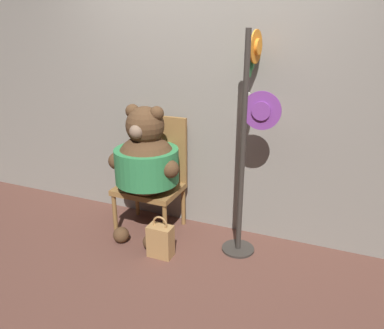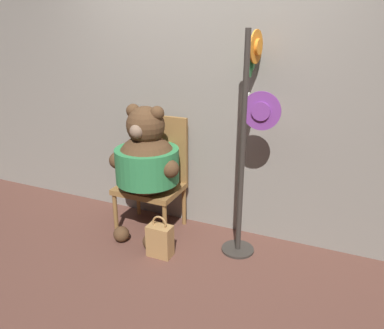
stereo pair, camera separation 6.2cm
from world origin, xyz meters
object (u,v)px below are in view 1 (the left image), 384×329
Objects in this scene: chair at (153,172)px; hat_display_rack at (248,130)px; teddy_bear at (146,162)px; handbag_on_ground at (160,241)px.

hat_display_rack reaches higher than chair.
chair is 1.04m from hat_display_rack.
chair is 0.24m from teddy_bear.
handbag_on_ground is at bearing -47.23° from teddy_bear.
handbag_on_ground is (0.30, -0.47, -0.40)m from chair.
handbag_on_ground is (-0.60, -0.40, -0.92)m from hat_display_rack.
chair is 0.69m from handbag_on_ground.
chair is at bearing 175.78° from hat_display_rack.
teddy_bear is at bearing 132.77° from handbag_on_ground.
hat_display_rack is at bearing -4.22° from chair.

